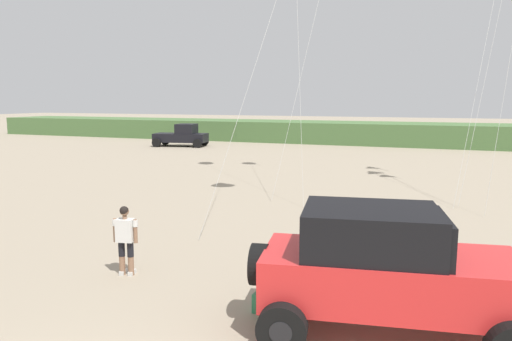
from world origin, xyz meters
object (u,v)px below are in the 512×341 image
(jeep, at_px, (386,268))
(distant_pickup, at_px, (182,136))
(person_watching, at_px, (125,237))
(cooler_box, at_px, (268,303))

(jeep, xyz_separation_m, distant_pickup, (-20.42, 28.43, -0.26))
(jeep, bearing_deg, person_watching, 173.30)
(jeep, distance_m, distant_pickup, 35.01)
(person_watching, height_order, distant_pickup, distant_pickup)
(cooler_box, xyz_separation_m, distant_pickup, (-18.23, 28.41, 0.75))
(cooler_box, relative_size, distant_pickup, 0.11)
(jeep, bearing_deg, distant_pickup, 125.68)
(jeep, height_order, distant_pickup, jeep)
(person_watching, relative_size, cooler_box, 2.98)
(cooler_box, bearing_deg, distant_pickup, 125.39)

